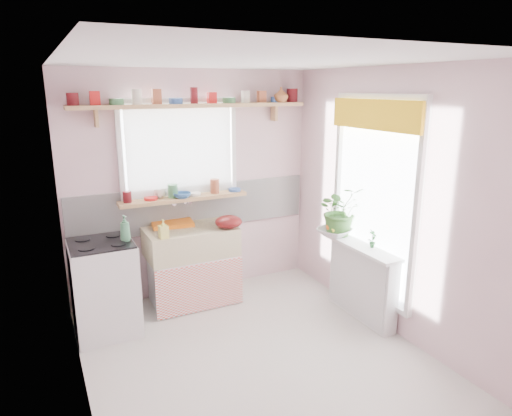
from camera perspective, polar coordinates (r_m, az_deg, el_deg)
name	(u,v)px	position (r m, az deg, el deg)	size (l,w,h in m)	color
room	(277,181)	(4.71, 2.67, 3.39)	(3.20, 3.20, 3.20)	beige
sink_unit	(192,265)	(5.05, -8.02, -7.06)	(0.95, 0.65, 1.11)	white
cooker	(105,287)	(4.64, -18.40, -9.40)	(0.58, 0.58, 0.93)	white
radiator_ledge	(362,281)	(4.83, 13.12, -8.83)	(0.22, 0.95, 0.78)	white
windowsill	(184,198)	(5.01, -8.99, 1.22)	(1.40, 0.22, 0.04)	tan
pine_shelf	(194,106)	(4.91, -7.72, 12.57)	(2.52, 0.24, 0.04)	tan
shelf_crockery	(192,98)	(4.90, -7.95, 13.43)	(2.47, 0.11, 0.12)	#590F14
sill_crockery	(179,192)	(4.98, -9.57, 1.99)	(1.35, 0.11, 0.12)	#590F14
dish_tray	(172,223)	(5.06, -10.45, -1.86)	(0.43, 0.33, 0.04)	orange
colander	(229,222)	(4.87, -3.45, -1.73)	(0.29, 0.29, 0.13)	#5F1011
jade_plant	(341,210)	(4.90, 10.52, -0.27)	(0.49, 0.42, 0.54)	#3C702C
fruit_bowl	(334,232)	(4.91, 9.77, -3.00)	(0.34, 0.34, 0.08)	silver
herb_pot	(372,238)	(4.63, 14.35, -3.71)	(0.10, 0.07, 0.19)	#27632D
soap_bottle_sink	(163,229)	(4.62, -11.50, -2.57)	(0.09, 0.09, 0.19)	#F7ED6E
sill_cup	(159,193)	(4.98, -11.99, 1.83)	(0.13, 0.13, 0.10)	beige
sill_bowl	(182,195)	(4.93, -9.21, 1.58)	(0.19, 0.19, 0.06)	#3669B2
shelf_vase	(281,95)	(5.26, 3.16, 13.95)	(0.16, 0.16, 0.17)	#A56133
cooker_bottle	(125,228)	(4.41, -16.07, -2.45)	(0.09, 0.09, 0.24)	#468C60
fruit	(335,226)	(4.90, 9.82, -2.27)	(0.20, 0.14, 0.10)	#FF5F15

